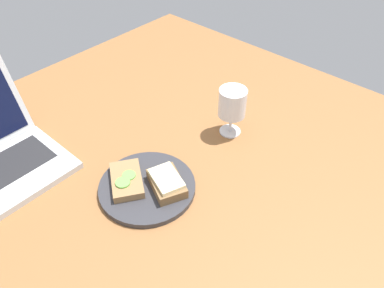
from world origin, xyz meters
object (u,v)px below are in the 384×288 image
Objects in this scene: wine_glass at (232,105)px; sandwich_with_cheese at (167,182)px; sandwich_with_cucumber at (127,180)px; plate at (147,187)px.

sandwich_with_cheese is at bearing -175.16° from wine_glass.
sandwich_with_cucumber is 0.97× the size of wine_glass.
wine_glass is (30.65, -1.72, 8.77)cm from plate.
sandwich_with_cheese is at bearing -55.98° from sandwich_with_cucumber.
plate is 1.65× the size of wine_glass.
wine_glass is at bearing -9.82° from sandwich_with_cucumber.
sandwich_with_cucumber is 34.62cm from wine_glass.
sandwich_with_cucumber is at bearing 124.31° from plate.
sandwich_with_cucumber is 9.85cm from sandwich_with_cheese.
plate is 1.90× the size of sandwich_with_cheese.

